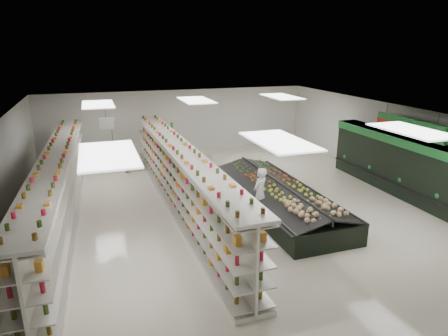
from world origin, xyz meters
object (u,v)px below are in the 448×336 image
object	(u,v)px
produce_island	(278,196)
soda_endcap	(162,143)
gondola_left	(60,192)
shopper_main	(260,194)
shopper_background	(131,155)
gondola_center	(181,181)

from	to	relation	value
produce_island	soda_endcap	bearing A→B (deg)	109.53
gondola_left	shopper_main	bearing A→B (deg)	-14.31
produce_island	shopper_background	xyz separation A→B (m)	(-4.33, 5.92, 0.31)
gondola_left	produce_island	distance (m)	7.09
produce_island	shopper_main	xyz separation A→B (m)	(-0.92, -0.57, 0.40)
shopper_background	gondola_center	bearing A→B (deg)	-136.23
soda_endcap	gondola_left	bearing A→B (deg)	-124.28
shopper_main	shopper_background	bearing A→B (deg)	-98.36
gondola_left	soda_endcap	size ratio (longest dim) A/B	7.36
gondola_left	produce_island	world-z (taller)	gondola_left
gondola_center	produce_island	bearing A→B (deg)	-19.46
produce_island	soda_endcap	world-z (taller)	soda_endcap
gondola_left	soda_endcap	world-z (taller)	gondola_left
produce_island	shopper_main	bearing A→B (deg)	-148.01
soda_endcap	shopper_main	xyz separation A→B (m)	(1.75, -8.09, 0.03)
soda_endcap	shopper_background	size ratio (longest dim) A/B	1.11
shopper_background	shopper_main	bearing A→B (deg)	-122.18
soda_endcap	shopper_main	world-z (taller)	shopper_main
soda_endcap	gondola_center	bearing A→B (deg)	-94.17
soda_endcap	shopper_main	distance (m)	8.28
gondola_left	shopper_background	xyz separation A→B (m)	(2.64, 4.71, -0.23)
gondola_center	soda_endcap	xyz separation A→B (m)	(0.47, 6.49, -0.18)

